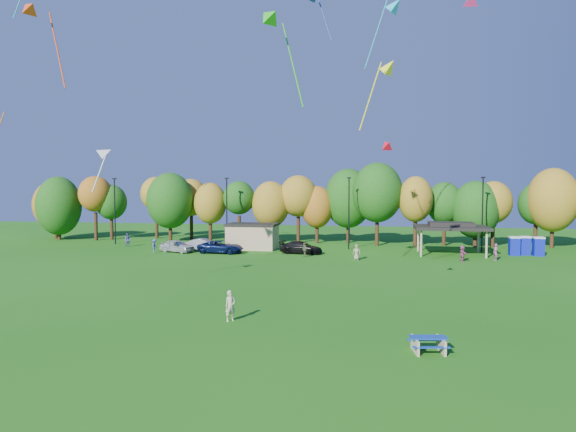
% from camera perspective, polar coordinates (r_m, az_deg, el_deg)
% --- Properties ---
extents(ground, '(160.00, 160.00, 0.00)m').
position_cam_1_polar(ground, '(26.70, -3.53, -13.75)').
color(ground, '#19600F').
rests_on(ground, ground).
extents(tree_line, '(93.57, 10.55, 11.15)m').
position_cam_1_polar(tree_line, '(70.69, 4.63, 1.65)').
color(tree_line, black).
rests_on(tree_line, ground).
extents(lamp_posts, '(64.50, 0.25, 9.09)m').
position_cam_1_polar(lamp_posts, '(64.98, 6.78, 0.61)').
color(lamp_posts, black).
rests_on(lamp_posts, ground).
extents(utility_building, '(6.30, 4.30, 3.25)m').
position_cam_1_polar(utility_building, '(65.13, -3.96, -2.24)').
color(utility_building, tan).
rests_on(utility_building, ground).
extents(pavilion, '(8.20, 6.20, 3.77)m').
position_cam_1_polar(pavilion, '(62.43, 17.65, -1.16)').
color(pavilion, tan).
rests_on(pavilion, ground).
extents(porta_potties, '(3.75, 1.75, 2.18)m').
position_cam_1_polar(porta_potties, '(64.90, 24.91, -3.03)').
color(porta_potties, '#0C1AA8').
rests_on(porta_potties, ground).
extents(picnic_table, '(1.93, 1.69, 0.74)m').
position_cam_1_polar(picnic_table, '(25.78, 15.31, -13.47)').
color(picnic_table, tan).
rests_on(picnic_table, ground).
extents(kite_flyer, '(0.77, 0.76, 1.80)m').
position_cam_1_polar(kite_flyer, '(30.43, -6.41, -9.89)').
color(kite_flyer, beige).
rests_on(kite_flyer, ground).
extents(car_a, '(4.83, 3.19, 1.53)m').
position_cam_1_polar(car_a, '(63.18, -12.22, -3.27)').
color(car_a, silver).
rests_on(car_a, ground).
extents(car_b, '(4.71, 2.04, 1.51)m').
position_cam_1_polar(car_b, '(63.83, -9.28, -3.19)').
color(car_b, gray).
rests_on(car_b, ground).
extents(car_c, '(5.52, 2.79, 1.50)m').
position_cam_1_polar(car_c, '(61.47, -7.48, -3.42)').
color(car_c, '#0B1742').
rests_on(car_c, ground).
extents(car_d, '(5.26, 2.73, 1.46)m').
position_cam_1_polar(car_d, '(60.48, 1.47, -3.52)').
color(car_d, black).
rests_on(car_d, ground).
extents(far_person_0, '(0.86, 1.65, 1.70)m').
position_cam_1_polar(far_person_0, '(57.11, 18.81, -3.96)').
color(far_person_0, '#A64576').
rests_on(far_person_0, ground).
extents(far_person_1, '(0.60, 0.75, 1.80)m').
position_cam_1_polar(far_person_1, '(59.25, 22.06, -3.72)').
color(far_person_1, '#A64E86').
rests_on(far_person_1, ground).
extents(far_person_2, '(0.84, 1.03, 1.63)m').
position_cam_1_polar(far_person_2, '(57.60, 1.84, -3.77)').
color(far_person_2, '#616C42').
rests_on(far_person_2, ground).
extents(far_person_3, '(0.88, 0.62, 1.71)m').
position_cam_1_polar(far_person_3, '(55.66, 7.63, -4.00)').
color(far_person_3, '#929566').
rests_on(far_person_3, ground).
extents(far_person_4, '(0.69, 1.09, 1.60)m').
position_cam_1_polar(far_person_4, '(63.70, -14.61, -3.22)').
color(far_person_4, '#4C4CA8').
rests_on(far_person_4, ground).
extents(far_person_5, '(0.89, 0.71, 1.75)m').
position_cam_1_polar(far_person_5, '(70.88, -17.39, -2.56)').
color(far_person_5, '#554EAD').
rests_on(far_person_5, ground).
extents(kite_2, '(3.17, 2.00, 5.42)m').
position_cam_1_polar(kite_2, '(39.62, 11.14, 15.88)').
color(kite_2, '#FEFF1A').
extents(kite_5, '(3.49, 2.36, 6.33)m').
position_cam_1_polar(kite_5, '(42.34, -26.83, 19.80)').
color(kite_5, '#EC4415').
extents(kite_7, '(1.11, 1.26, 1.06)m').
position_cam_1_polar(kite_7, '(34.04, 10.87, 7.80)').
color(kite_7, red).
extents(kite_8, '(1.33, 1.69, 1.65)m').
position_cam_1_polar(kite_8, '(43.45, 19.53, 21.68)').
color(kite_8, '#D5236D').
extents(kite_11, '(2.06, 1.52, 3.41)m').
position_cam_1_polar(kite_11, '(38.10, -19.63, 6.55)').
color(kite_11, silver).
extents(kite_12, '(3.76, 3.38, 7.42)m').
position_cam_1_polar(kite_12, '(39.55, -2.20, 21.15)').
color(kite_12, green).
extents(kite_14, '(3.84, 2.15, 6.50)m').
position_cam_1_polar(kite_14, '(50.09, 11.79, 21.90)').
color(kite_14, '#22B4DA').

